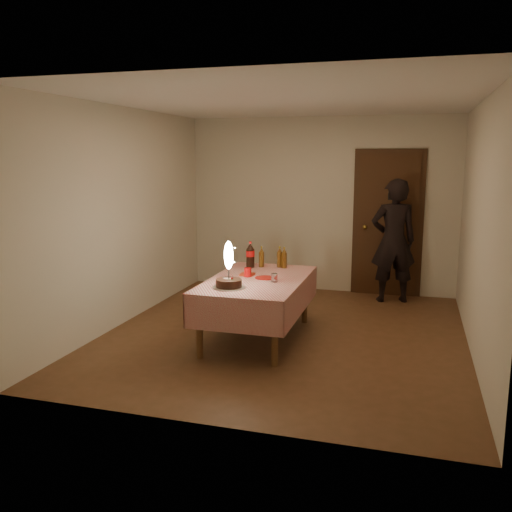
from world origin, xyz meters
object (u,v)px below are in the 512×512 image
red_cup (248,272)px  photographer (393,241)px  cola_bottle (250,255)px  red_plate (265,278)px  amber_bottle_left (261,257)px  amber_bottle_mid (280,258)px  birthday_cake (229,276)px  clear_cup (274,278)px  amber_bottle_right (284,258)px  dining_table (257,287)px

red_cup → photographer: 2.50m
red_cup → photographer: bearing=53.2°
cola_bottle → red_plate: bearing=-58.1°
amber_bottle_left → amber_bottle_mid: bearing=11.7°
birthday_cake → amber_bottle_left: birthday_cake is taller
clear_cup → cola_bottle: size_ratio=0.28×
birthday_cake → amber_bottle_right: birthday_cake is taller
photographer → red_plate: bearing=-122.6°
red_cup → cola_bottle: size_ratio=0.31×
birthday_cake → amber_bottle_mid: birthday_cake is taller
birthday_cake → clear_cup: 0.55m
birthday_cake → cola_bottle: (-0.09, 1.05, 0.03)m
clear_cup → photographer: (1.15, 2.16, 0.13)m
red_plate → amber_bottle_right: (0.08, 0.60, 0.11)m
dining_table → amber_bottle_right: amber_bottle_right is taller
red_cup → cola_bottle: 0.54m
dining_table → amber_bottle_left: bearing=101.8°
red_cup → amber_bottle_right: 0.65m
amber_bottle_mid → photographer: 1.89m
amber_bottle_left → amber_bottle_right: 0.28m
birthday_cake → red_plate: bearing=65.5°
red_cup → photographer: size_ratio=0.06×
dining_table → cola_bottle: cola_bottle is taller
red_cup → birthday_cake: bearing=-93.7°
amber_bottle_left → photographer: photographer is taller
birthday_cake → photographer: size_ratio=0.28×
red_cup → amber_bottle_left: amber_bottle_left is taller
amber_bottle_left → red_cup: bearing=-89.7°
clear_cup → amber_bottle_mid: size_ratio=0.35×
red_plate → red_cup: red_cup is taller
dining_table → amber_bottle_mid: bearing=83.2°
clear_cup → amber_bottle_right: amber_bottle_right is taller
dining_table → amber_bottle_left: (-0.13, 0.64, 0.21)m
dining_table → cola_bottle: (-0.26, 0.58, 0.25)m
clear_cup → birthday_cake: bearing=-135.1°
amber_bottle_left → amber_bottle_mid: 0.22m
birthday_cake → amber_bottle_mid: 1.19m
photographer → dining_table: bearing=-123.4°
amber_bottle_left → clear_cup: bearing=-64.4°
cola_bottle → amber_bottle_left: cola_bottle is taller
clear_cup → cola_bottle: (-0.47, 0.67, 0.11)m
clear_cup → photographer: size_ratio=0.05×
cola_bottle → dining_table: bearing=-66.1°
amber_bottle_left → amber_bottle_right: bearing=1.5°
cola_bottle → amber_bottle_right: 0.41m
photographer → red_cup: bearing=-126.8°
cola_bottle → amber_bottle_left: bearing=28.1°
dining_table → clear_cup: bearing=-22.9°
dining_table → amber_bottle_left: amber_bottle_left is taller
amber_bottle_right → amber_bottle_left: bearing=-178.5°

